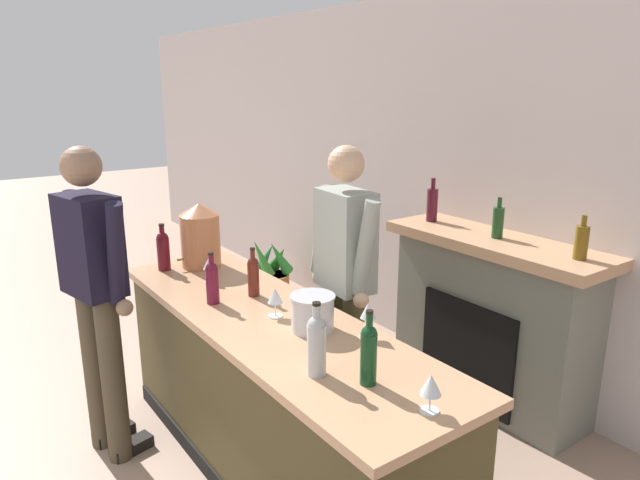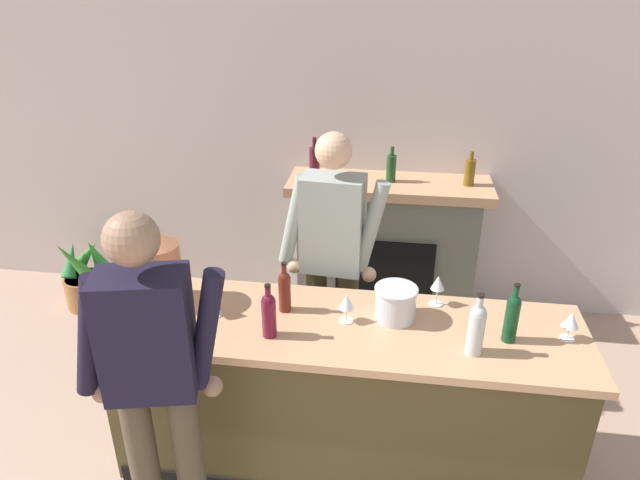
% 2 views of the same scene
% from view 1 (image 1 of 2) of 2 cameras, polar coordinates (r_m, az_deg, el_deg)
% --- Properties ---
extents(wall_back_panel, '(12.00, 0.07, 2.75)m').
position_cam_1_polar(wall_back_panel, '(4.15, 16.53, 4.74)').
color(wall_back_panel, beige).
rests_on(wall_back_panel, ground_plane).
extents(bar_counter, '(2.47, 0.71, 0.93)m').
position_cam_1_polar(bar_counter, '(3.19, -4.92, -15.34)').
color(bar_counter, '#4A3F20').
rests_on(bar_counter, ground_plane).
extents(fireplace_stone, '(1.50, 0.52, 1.46)m').
position_cam_1_polar(fireplace_stone, '(3.99, 16.66, -7.54)').
color(fireplace_stone, slate).
rests_on(fireplace_stone, ground_plane).
extents(potted_plant_corner, '(0.39, 0.39, 0.66)m').
position_cam_1_polar(potted_plant_corner, '(5.69, -4.86, -3.60)').
color(potted_plant_corner, '#9E683A').
rests_on(potted_plant_corner, ground_plane).
extents(person_customer, '(0.65, 0.37, 1.79)m').
position_cam_1_polar(person_customer, '(3.36, -21.51, -4.88)').
color(person_customer, '#4B3F2D').
rests_on(person_customer, ground_plane).
extents(person_bartender, '(0.66, 0.33, 1.77)m').
position_cam_1_polar(person_bartender, '(3.37, 2.42, -3.95)').
color(person_bartender, '#4D472A').
rests_on(person_bartender, ground_plane).
extents(copper_dispenser, '(0.26, 0.30, 0.42)m').
position_cam_1_polar(copper_dispenser, '(3.80, -11.89, 0.51)').
color(copper_dispenser, '#C87A4F').
rests_on(copper_dispenser, bar_counter).
extents(ice_bucket_steel, '(0.22, 0.22, 0.18)m').
position_cam_1_polar(ice_bucket_steel, '(2.79, -0.75, -7.27)').
color(ice_bucket_steel, silver).
rests_on(ice_bucket_steel, bar_counter).
extents(wine_bottle_riesling_slim, '(0.08, 0.08, 0.32)m').
position_cam_1_polar(wine_bottle_riesling_slim, '(2.36, -0.34, -10.23)').
color(wine_bottle_riesling_slim, '#B2B6B8').
rests_on(wine_bottle_riesling_slim, bar_counter).
extents(wine_bottle_rose_blush, '(0.07, 0.07, 0.29)m').
position_cam_1_polar(wine_bottle_rose_blush, '(3.16, -10.73, -4.02)').
color(wine_bottle_rose_blush, maroon).
rests_on(wine_bottle_rose_blush, bar_counter).
extents(wine_bottle_chardonnay_pale, '(0.07, 0.07, 0.28)m').
position_cam_1_polar(wine_bottle_chardonnay_pale, '(3.24, -6.69, -3.45)').
color(wine_bottle_chardonnay_pale, '#5B1F15').
rests_on(wine_bottle_chardonnay_pale, bar_counter).
extents(wine_bottle_cabernet_heavy, '(0.08, 0.08, 0.31)m').
position_cam_1_polar(wine_bottle_cabernet_heavy, '(3.79, -15.41, -0.88)').
color(wine_bottle_cabernet_heavy, '#5B101D').
rests_on(wine_bottle_cabernet_heavy, bar_counter).
extents(wine_bottle_port_short, '(0.07, 0.07, 0.31)m').
position_cam_1_polar(wine_bottle_port_short, '(2.31, 4.88, -11.08)').
color(wine_bottle_port_short, '#0F3A1B').
rests_on(wine_bottle_port_short, bar_counter).
extents(wine_glass_near_bucket, '(0.07, 0.07, 0.17)m').
position_cam_1_polar(wine_glass_near_bucket, '(2.71, 4.82, -7.23)').
color(wine_glass_near_bucket, silver).
rests_on(wine_glass_near_bucket, bar_counter).
extents(wine_glass_by_dispenser, '(0.08, 0.08, 0.15)m').
position_cam_1_polar(wine_glass_by_dispenser, '(2.17, 11.01, -14.15)').
color(wine_glass_by_dispenser, silver).
rests_on(wine_glass_by_dispenser, bar_counter).
extents(wine_glass_mid_counter, '(0.08, 0.08, 0.16)m').
position_cam_1_polar(wine_glass_mid_counter, '(2.94, -4.51, -5.69)').
color(wine_glass_mid_counter, silver).
rests_on(wine_glass_mid_counter, bar_counter).
extents(wine_glass_front_right, '(0.08, 0.08, 0.16)m').
position_cam_1_polar(wine_glass_front_right, '(3.50, -10.97, -2.34)').
color(wine_glass_front_right, silver).
rests_on(wine_glass_front_right, bar_counter).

